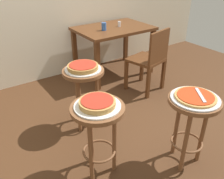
{
  "coord_description": "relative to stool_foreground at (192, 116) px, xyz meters",
  "views": [
    {
      "loc": [
        -1.23,
        -1.68,
        1.63
      ],
      "look_at": [
        -0.17,
        -0.14,
        0.59
      ],
      "focal_mm": 38.54,
      "sensor_mm": 36.0,
      "label": 1
    }
  ],
  "objects": [
    {
      "name": "pizza_middle",
      "position": [
        -0.68,
        0.34,
        0.2
      ],
      "size": [
        0.27,
        0.27,
        0.05
      ],
      "color": "tan",
      "rests_on": "serving_plate_middle"
    },
    {
      "name": "wooden_chair",
      "position": [
        0.63,
        1.17,
        -0.03
      ],
      "size": [
        0.48,
        0.48,
        0.85
      ],
      "color": "#5B3319",
      "rests_on": "ground_plane"
    },
    {
      "name": "pizza_foreground",
      "position": [
        0.0,
        0.0,
        0.18
      ],
      "size": [
        0.32,
        0.32,
        0.02
      ],
      "color": "tan",
      "rests_on": "serving_plate_foreground"
    },
    {
      "name": "serving_plate_middle",
      "position": [
        -0.68,
        0.34,
        0.17
      ],
      "size": [
        0.35,
        0.35,
        0.01
      ],
      "primitive_type": "cylinder",
      "color": "white",
      "rests_on": "stool_middle"
    },
    {
      "name": "cup_near_edge",
      "position": [
        0.36,
        1.85,
        0.28
      ],
      "size": [
        0.07,
        0.07,
        0.11
      ],
      "primitive_type": "cylinder",
      "color": "#3360B2",
      "rests_on": "dining_table"
    },
    {
      "name": "serving_plate_leftside",
      "position": [
        -0.45,
        0.98,
        0.17
      ],
      "size": [
        0.36,
        0.36,
        0.01
      ],
      "primitive_type": "cylinder",
      "color": "silver",
      "rests_on": "stool_leftside"
    },
    {
      "name": "serving_plate_foreground",
      "position": [
        0.0,
        0.0,
        0.17
      ],
      "size": [
        0.38,
        0.38,
        0.01
      ],
      "primitive_type": "cylinder",
      "color": "silver",
      "rests_on": "stool_foreground"
    },
    {
      "name": "dining_table",
      "position": [
        0.56,
        1.91,
        0.13
      ],
      "size": [
        1.08,
        0.75,
        0.72
      ],
      "color": "#5B3319",
      "rests_on": "ground_plane"
    },
    {
      "name": "stool_middle",
      "position": [
        -0.68,
        0.34,
        0.0
      ],
      "size": [
        0.41,
        0.41,
        0.65
      ],
      "color": "brown",
      "rests_on": "ground_plane"
    },
    {
      "name": "stool_leftside",
      "position": [
        -0.45,
        0.98,
        0.0
      ],
      "size": [
        0.41,
        0.41,
        0.65
      ],
      "color": "brown",
      "rests_on": "ground_plane"
    },
    {
      "name": "pizza_server_knife",
      "position": [
        0.03,
        -0.02,
        0.2
      ],
      "size": [
        0.15,
        0.19,
        0.01
      ],
      "primitive_type": "cube",
      "rotation": [
        0.0,
        0.0,
        0.95
      ],
      "color": "silver",
      "rests_on": "pizza_foreground"
    },
    {
      "name": "condiment_shaker",
      "position": [
        0.65,
        1.89,
        0.27
      ],
      "size": [
        0.04,
        0.04,
        0.08
      ],
      "primitive_type": "cylinder",
      "color": "white",
      "rests_on": "dining_table"
    },
    {
      "name": "stool_foreground",
      "position": [
        0.0,
        0.0,
        0.0
      ],
      "size": [
        0.41,
        0.41,
        0.65
      ],
      "color": "brown",
      "rests_on": "ground_plane"
    },
    {
      "name": "ground_plane",
      "position": [
        -0.21,
        0.73,
        -0.49
      ],
      "size": [
        6.0,
        6.0,
        0.0
      ],
      "primitive_type": "plane",
      "color": "#4C2D19"
    },
    {
      "name": "pizza_leftside",
      "position": [
        -0.45,
        0.98,
        0.2
      ],
      "size": [
        0.3,
        0.3,
        0.05
      ],
      "color": "#B78442",
      "rests_on": "serving_plate_leftside"
    }
  ]
}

